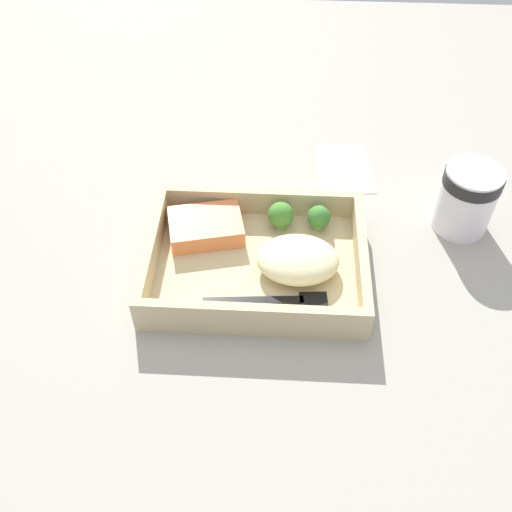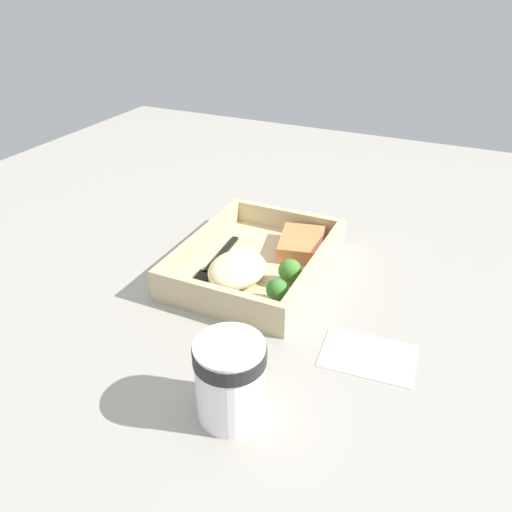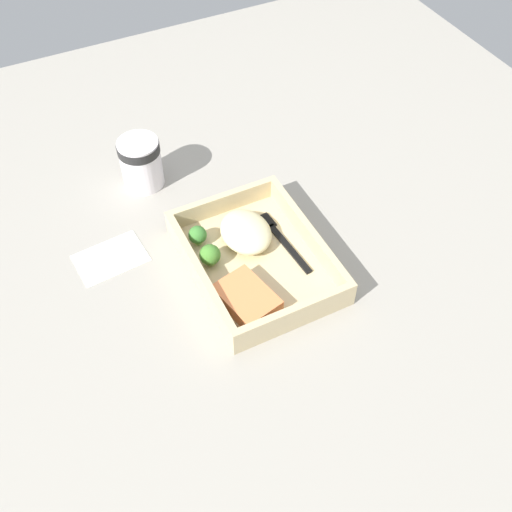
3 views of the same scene
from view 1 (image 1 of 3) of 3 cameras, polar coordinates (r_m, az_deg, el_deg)
ground_plane at (r=79.47cm, az=0.00°, el=-1.80°), size 160.00×160.00×2.00cm
takeout_tray at (r=78.26cm, az=0.00°, el=-1.04°), size 28.01×21.22×1.20cm
tray_rim at (r=76.40cm, az=0.00°, el=0.21°), size 28.01×21.22×3.81cm
salmon_fillet at (r=80.94cm, az=-4.80°, el=2.79°), size 11.02×8.98×2.64cm
mashed_potatoes at (r=75.94cm, az=4.00°, el=-0.34°), size 10.52×8.39×3.78cm
broccoli_floret_1 at (r=81.01cm, az=2.37°, el=3.89°), size 3.54×3.54×4.09cm
broccoli_floret_2 at (r=81.34cm, az=6.01°, el=3.68°), size 3.15×3.15×3.72cm
fork at (r=73.66cm, az=1.53°, el=-4.25°), size 15.88×2.85×0.44cm
paper_cup at (r=85.60cm, az=19.51°, el=5.38°), size 7.77×7.77×9.76cm
receipt_slip at (r=94.62cm, az=8.45°, el=8.23°), size 9.01×12.27×0.24cm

